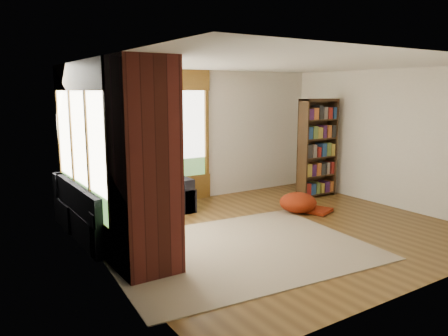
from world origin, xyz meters
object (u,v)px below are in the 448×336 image
area_rug (238,249)px  dog_tan (144,175)px  brick_chimney (144,167)px  pouf (298,202)px  dog_brindle (115,190)px  bookshelf (318,148)px  sectional_sofa (123,205)px

area_rug → dog_tan: 2.24m
brick_chimney → pouf: 3.66m
area_rug → dog_tan: bearing=104.7°
dog_brindle → dog_tan: bearing=-73.4°
bookshelf → sectional_sofa: bearing=174.6°
pouf → dog_brindle: size_ratio=0.85×
sectional_sofa → area_rug: sectional_sofa is taller
bookshelf → dog_brindle: 4.44m
brick_chimney → area_rug: (1.35, -0.05, -1.29)m
area_rug → dog_brindle: (-1.23, 1.49, 0.72)m
sectional_sofa → pouf: bearing=-18.1°
dog_tan → dog_brindle: size_ratio=1.29×
sectional_sofa → pouf: sectional_sofa is taller
sectional_sofa → dog_brindle: bearing=-115.6°
area_rug → pouf: bearing=25.9°
sectional_sofa → area_rug: (0.90, -2.09, -0.30)m
brick_chimney → sectional_sofa: brick_chimney is taller
bookshelf → pouf: (-1.18, -0.73, -0.82)m
bookshelf → pouf: 1.61m
brick_chimney → pouf: brick_chimney is taller
dog_brindle → pouf: bearing=-120.0°
bookshelf → dog_brindle: (-4.42, -0.22, -0.29)m
sectional_sofa → dog_tan: size_ratio=2.17×
sectional_sofa → area_rug: bearing=-63.8°
brick_chimney → dog_tan: size_ratio=2.57×
bookshelf → dog_tan: bookshelf is taller
area_rug → sectional_sofa: bearing=113.3°
brick_chimney → dog_tan: brick_chimney is taller
brick_chimney → dog_brindle: size_ratio=3.30×
area_rug → brick_chimney: bearing=178.1°
pouf → dog_brindle: dog_brindle is taller
area_rug → dog_brindle: size_ratio=4.50×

